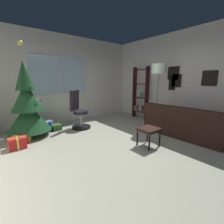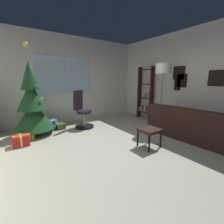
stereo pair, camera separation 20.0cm
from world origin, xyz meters
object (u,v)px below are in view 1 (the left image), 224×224
(gift_box_green, at_px, (56,127))
(office_chair, at_px, (79,113))
(gift_box_red, at_px, (17,143))
(gift_box_blue, at_px, (49,126))
(footstool, at_px, (149,131))
(gift_box_gold, at_px, (21,139))
(bookshelf, at_px, (141,96))
(couch, at_px, (189,125))
(holiday_tree, at_px, (28,106))
(floor_lamp, at_px, (159,72))

(gift_box_green, bearing_deg, office_chair, -26.37)
(gift_box_red, xyz_separation_m, gift_box_blue, (0.87, 0.77, 0.02))
(footstool, height_order, gift_box_gold, footstool)
(bookshelf, bearing_deg, office_chair, 172.55)
(gift_box_red, distance_m, gift_box_gold, 0.27)
(couch, distance_m, footstool, 1.39)
(couch, relative_size, holiday_tree, 0.85)
(gift_box_red, bearing_deg, holiday_tree, 58.86)
(gift_box_red, relative_size, floor_lamp, 0.18)
(floor_lamp, bearing_deg, holiday_tree, 154.74)
(office_chair, bearing_deg, gift_box_blue, 158.37)
(footstool, bearing_deg, gift_box_red, 143.73)
(couch, relative_size, bookshelf, 1.04)
(office_chair, bearing_deg, floor_lamp, -35.19)
(gift_box_gold, xyz_separation_m, office_chair, (1.57, 0.21, 0.35))
(gift_box_green, bearing_deg, gift_box_gold, -152.43)
(gift_box_blue, bearing_deg, couch, -44.18)
(holiday_tree, relative_size, gift_box_blue, 6.88)
(gift_box_gold, xyz_separation_m, floor_lamp, (3.51, -1.16, 1.55))
(gift_box_blue, distance_m, office_chair, 0.92)
(holiday_tree, height_order, gift_box_blue, holiday_tree)
(couch, bearing_deg, office_chair, 129.62)
(footstool, relative_size, holiday_tree, 0.18)
(couch, height_order, floor_lamp, floor_lamp)
(couch, xyz_separation_m, gift_box_gold, (-3.54, 2.17, -0.18))
(holiday_tree, relative_size, floor_lamp, 1.24)
(holiday_tree, xyz_separation_m, gift_box_green, (0.70, 0.13, -0.71))
(office_chair, bearing_deg, gift_box_gold, -172.56)
(gift_box_green, bearing_deg, gift_box_red, -145.02)
(gift_box_green, height_order, gift_box_blue, gift_box_blue)
(bookshelf, distance_m, floor_lamp, 1.42)
(gift_box_green, bearing_deg, footstool, -63.58)
(office_chair, relative_size, bookshelf, 0.60)
(gift_box_red, distance_m, gift_box_green, 1.32)
(gift_box_blue, relative_size, bookshelf, 0.18)
(gift_box_red, height_order, gift_box_gold, gift_box_red)
(gift_box_red, bearing_deg, gift_box_blue, 41.56)
(gift_box_red, xyz_separation_m, office_chair, (1.68, 0.45, 0.33))
(gift_box_red, distance_m, gift_box_blue, 1.17)
(gift_box_gold, relative_size, bookshelf, 0.21)
(holiday_tree, xyz_separation_m, office_chair, (1.31, -0.17, -0.33))
(gift_box_green, xyz_separation_m, gift_box_blue, (-0.20, 0.02, 0.06))
(office_chair, bearing_deg, couch, -50.38)
(gift_box_green, bearing_deg, holiday_tree, -169.17)
(couch, xyz_separation_m, gift_box_red, (-3.65, 1.92, -0.17))
(gift_box_green, bearing_deg, couch, -46.13)
(holiday_tree, height_order, gift_box_green, holiday_tree)
(footstool, bearing_deg, gift_box_gold, 138.50)
(gift_box_green, relative_size, floor_lamp, 0.19)
(couch, distance_m, gift_box_blue, 3.88)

